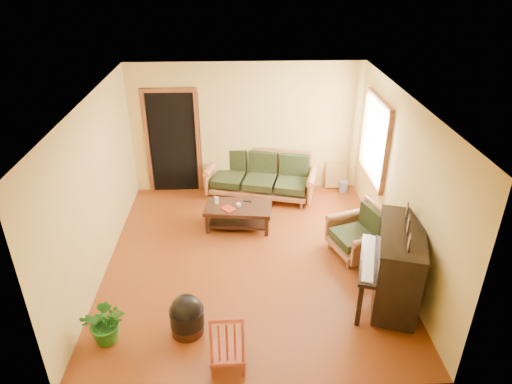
{
  "coord_description": "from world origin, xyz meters",
  "views": [
    {
      "loc": [
        -0.16,
        -6.0,
        4.36
      ],
      "look_at": [
        0.1,
        0.2,
        1.1
      ],
      "focal_mm": 32.0,
      "sensor_mm": 36.0,
      "label": 1
    }
  ],
  "objects_px": {
    "armchair": "(356,232)",
    "ceramic_crock": "(344,186)",
    "sofa": "(260,176)",
    "red_chair": "(227,337)",
    "potted_plant": "(106,322)",
    "coffee_table": "(238,216)",
    "footstool": "(187,319)",
    "piano": "(397,268)"
  },
  "relations": [
    {
      "from": "coffee_table",
      "to": "red_chair",
      "type": "xyz_separation_m",
      "value": [
        -0.15,
        -3.09,
        0.23
      ]
    },
    {
      "from": "red_chair",
      "to": "potted_plant",
      "type": "relative_size",
      "value": 1.43
    },
    {
      "from": "sofa",
      "to": "coffee_table",
      "type": "relative_size",
      "value": 1.82
    },
    {
      "from": "ceramic_crock",
      "to": "potted_plant",
      "type": "relative_size",
      "value": 0.36
    },
    {
      "from": "piano",
      "to": "footstool",
      "type": "bearing_deg",
      "value": -153.81
    },
    {
      "from": "coffee_table",
      "to": "red_chair",
      "type": "relative_size",
      "value": 1.31
    },
    {
      "from": "sofa",
      "to": "coffee_table",
      "type": "xyz_separation_m",
      "value": [
        -0.44,
        -1.14,
        -0.24
      ]
    },
    {
      "from": "piano",
      "to": "potted_plant",
      "type": "relative_size",
      "value": 2.16
    },
    {
      "from": "sofa",
      "to": "red_chair",
      "type": "height_order",
      "value": "sofa"
    },
    {
      "from": "armchair",
      "to": "ceramic_crock",
      "type": "distance_m",
      "value": 2.23
    },
    {
      "from": "armchair",
      "to": "red_chair",
      "type": "bearing_deg",
      "value": -151.18
    },
    {
      "from": "ceramic_crock",
      "to": "footstool",
      "type": "bearing_deg",
      "value": -126.72
    },
    {
      "from": "sofa",
      "to": "ceramic_crock",
      "type": "relative_size",
      "value": 9.5
    },
    {
      "from": "armchair",
      "to": "footstool",
      "type": "xyz_separation_m",
      "value": [
        -2.55,
        -1.62,
        -0.21
      ]
    },
    {
      "from": "sofa",
      "to": "potted_plant",
      "type": "bearing_deg",
      "value": -104.66
    },
    {
      "from": "sofa",
      "to": "piano",
      "type": "bearing_deg",
      "value": -47.9
    },
    {
      "from": "sofa",
      "to": "footstool",
      "type": "relative_size",
      "value": 4.77
    },
    {
      "from": "armchair",
      "to": "ceramic_crock",
      "type": "bearing_deg",
      "value": 64.17
    },
    {
      "from": "coffee_table",
      "to": "potted_plant",
      "type": "xyz_separation_m",
      "value": [
        -1.66,
        -2.64,
        0.1
      ]
    },
    {
      "from": "sofa",
      "to": "ceramic_crock",
      "type": "xyz_separation_m",
      "value": [
        1.72,
        0.14,
        -0.34
      ]
    },
    {
      "from": "piano",
      "to": "sofa",
      "type": "bearing_deg",
      "value": 134.83
    },
    {
      "from": "piano",
      "to": "red_chair",
      "type": "distance_m",
      "value": 2.5
    },
    {
      "from": "footstool",
      "to": "red_chair",
      "type": "height_order",
      "value": "red_chair"
    },
    {
      "from": "armchair",
      "to": "coffee_table",
      "type": "bearing_deg",
      "value": 135.82
    },
    {
      "from": "piano",
      "to": "red_chair",
      "type": "bearing_deg",
      "value": -138.98
    },
    {
      "from": "potted_plant",
      "to": "sofa",
      "type": "bearing_deg",
      "value": 60.9
    },
    {
      "from": "armchair",
      "to": "red_chair",
      "type": "xyz_separation_m",
      "value": [
        -2.03,
        -2.18,
        0.02
      ]
    },
    {
      "from": "coffee_table",
      "to": "ceramic_crock",
      "type": "xyz_separation_m",
      "value": [
        2.17,
        1.28,
        -0.1
      ]
    },
    {
      "from": "ceramic_crock",
      "to": "red_chair",
      "type": "bearing_deg",
      "value": -117.92
    },
    {
      "from": "coffee_table",
      "to": "armchair",
      "type": "relative_size",
      "value": 1.37
    },
    {
      "from": "coffee_table",
      "to": "potted_plant",
      "type": "distance_m",
      "value": 3.12
    },
    {
      "from": "potted_plant",
      "to": "coffee_table",
      "type": "bearing_deg",
      "value": 57.85
    },
    {
      "from": "ceramic_crock",
      "to": "potted_plant",
      "type": "xyz_separation_m",
      "value": [
        -3.83,
        -3.92,
        0.2
      ]
    },
    {
      "from": "piano",
      "to": "potted_plant",
      "type": "distance_m",
      "value": 3.84
    },
    {
      "from": "coffee_table",
      "to": "armchair",
      "type": "height_order",
      "value": "armchair"
    },
    {
      "from": "red_chair",
      "to": "footstool",
      "type": "bearing_deg",
      "value": 131.5
    },
    {
      "from": "sofa",
      "to": "armchair",
      "type": "xyz_separation_m",
      "value": [
        1.43,
        -2.05,
        -0.03
      ]
    },
    {
      "from": "piano",
      "to": "red_chair",
      "type": "relative_size",
      "value": 1.5
    },
    {
      "from": "ceramic_crock",
      "to": "coffee_table",
      "type": "bearing_deg",
      "value": -149.4
    },
    {
      "from": "piano",
      "to": "potted_plant",
      "type": "xyz_separation_m",
      "value": [
        -3.79,
        -0.55,
        -0.28
      ]
    },
    {
      "from": "coffee_table",
      "to": "potted_plant",
      "type": "bearing_deg",
      "value": -122.15
    },
    {
      "from": "armchair",
      "to": "piano",
      "type": "xyz_separation_m",
      "value": [
        0.25,
        -1.17,
        0.16
      ]
    }
  ]
}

